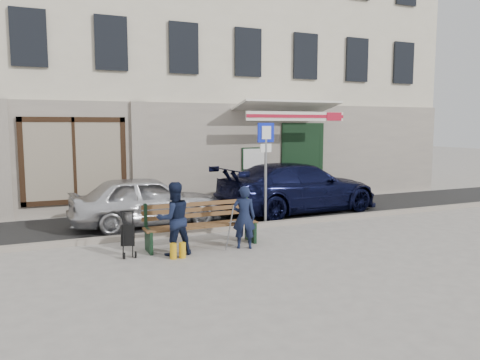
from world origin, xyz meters
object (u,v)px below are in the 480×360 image
car_navy (298,188)px  woman (174,219)px  parking_sign (266,158)px  stroller (128,237)px  bench (200,225)px  man (244,217)px  car_silver (147,201)px

car_navy → woman: car_navy is taller
parking_sign → stroller: parking_sign is taller
car_navy → bench: (-3.90, -2.57, -0.26)m
bench → man: size_ratio=1.85×
bench → car_silver: bearing=102.7°
bench → woman: size_ratio=1.67×
car_silver → bench: size_ratio=1.57×
bench → man: man is taller
car_silver → bench: 2.55m
woman → stroller: bearing=-21.0°
woman → bench: bearing=-153.6°
car_silver → woman: size_ratio=2.63×
car_silver → stroller: bearing=157.9°
parking_sign → bench: size_ratio=1.08×
car_silver → woman: bearing=175.9°
car_navy → bench: 4.68m
bench → woman: woman is taller
car_silver → car_navy: car_navy is taller
car_silver → car_navy: size_ratio=0.76×
car_silver → parking_sign: 3.18m
car_navy → stroller: size_ratio=5.69×
car_silver → man: size_ratio=2.90×
car_silver → bench: bearing=-169.5°
man → woman: 1.45m
parking_sign → man: parking_sign is taller
man → stroller: (-2.30, 0.35, -0.26)m
car_silver → man: (1.35, -2.97, 0.01)m
man → stroller: bearing=14.1°
car_silver → stroller: size_ratio=4.31×
parking_sign → man: (-1.42, -1.83, -1.07)m
car_silver → stroller: car_silver is taller
parking_sign → bench: parking_sign is taller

